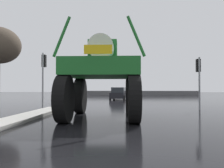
% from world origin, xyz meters
% --- Properties ---
extents(ground_plane, '(120.00, 120.00, 0.00)m').
position_xyz_m(ground_plane, '(0.00, 18.00, 0.00)').
color(ground_plane, black).
extents(median_island, '(1.19, 7.85, 0.15)m').
position_xyz_m(median_island, '(-4.31, 7.46, 0.07)').
color(median_island, '#B2AFA8').
rests_on(median_island, ground).
extents(oversize_sprayer, '(3.77, 5.66, 4.32)m').
position_xyz_m(oversize_sprayer, '(-0.78, 7.38, 2.03)').
color(oversize_sprayer, black).
rests_on(oversize_sprayer, ground).
extents(sedan_ahead, '(2.24, 4.26, 1.52)m').
position_xyz_m(sedan_ahead, '(-0.58, 24.81, 0.71)').
color(sedan_ahead, black).
rests_on(sedan_ahead, ground).
extents(traffic_signal_near_left, '(0.24, 0.54, 3.81)m').
position_xyz_m(traffic_signal_near_left, '(-5.27, 11.45, 2.78)').
color(traffic_signal_near_left, gray).
rests_on(traffic_signal_near_left, ground).
extents(traffic_signal_near_right, '(0.24, 0.54, 3.43)m').
position_xyz_m(traffic_signal_near_right, '(5.10, 11.46, 2.50)').
color(traffic_signal_near_right, gray).
rests_on(traffic_signal_near_right, ground).
extents(roadside_barrier, '(28.95, 0.24, 0.90)m').
position_xyz_m(roadside_barrier, '(0.00, 40.26, 0.45)').
color(roadside_barrier, '#59595B').
rests_on(roadside_barrier, ground).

